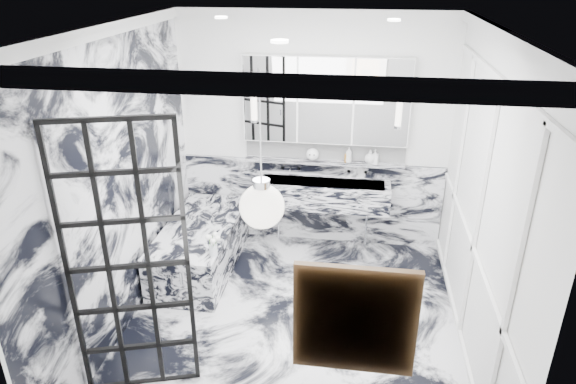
% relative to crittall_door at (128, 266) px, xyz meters
% --- Properties ---
extents(floor, '(3.60, 3.60, 0.00)m').
position_rel_crittall_door_xyz_m(floor, '(1.12, 0.92, -1.15)').
color(floor, silver).
rests_on(floor, ground).
extents(ceiling, '(3.60, 3.60, 0.00)m').
position_rel_crittall_door_xyz_m(ceiling, '(1.12, 0.92, 1.65)').
color(ceiling, white).
rests_on(ceiling, wall_back).
extents(wall_back, '(3.60, 0.00, 3.60)m').
position_rel_crittall_door_xyz_m(wall_back, '(1.12, 2.72, 0.25)').
color(wall_back, white).
rests_on(wall_back, floor).
extents(wall_front, '(3.60, 0.00, 3.60)m').
position_rel_crittall_door_xyz_m(wall_front, '(1.12, -0.88, 0.25)').
color(wall_front, white).
rests_on(wall_front, floor).
extents(wall_left, '(0.00, 3.60, 3.60)m').
position_rel_crittall_door_xyz_m(wall_left, '(-0.48, 0.92, 0.25)').
color(wall_left, white).
rests_on(wall_left, floor).
extents(wall_right, '(0.00, 3.60, 3.60)m').
position_rel_crittall_door_xyz_m(wall_right, '(2.72, 0.92, 0.25)').
color(wall_right, white).
rests_on(wall_right, floor).
extents(marble_clad_back, '(3.18, 0.05, 1.05)m').
position_rel_crittall_door_xyz_m(marble_clad_back, '(1.12, 2.70, -0.62)').
color(marble_clad_back, silver).
rests_on(marble_clad_back, floor).
extents(marble_clad_left, '(0.02, 3.56, 2.68)m').
position_rel_crittall_door_xyz_m(marble_clad_left, '(-0.47, 0.92, 0.19)').
color(marble_clad_left, silver).
rests_on(marble_clad_left, floor).
extents(panel_molding, '(0.03, 3.40, 2.30)m').
position_rel_crittall_door_xyz_m(panel_molding, '(2.70, 0.92, 0.15)').
color(panel_molding, white).
rests_on(panel_molding, floor).
extents(soap_bottle_a, '(0.10, 0.10, 0.19)m').
position_rel_crittall_door_xyz_m(soap_bottle_a, '(1.56, 2.63, 0.04)').
color(soap_bottle_a, '#8C5919').
rests_on(soap_bottle_a, ledge).
extents(soap_bottle_b, '(0.09, 0.09, 0.17)m').
position_rel_crittall_door_xyz_m(soap_bottle_b, '(1.87, 2.63, 0.03)').
color(soap_bottle_b, '#4C4C51').
rests_on(soap_bottle_b, ledge).
extents(soap_bottle_c, '(0.16, 0.16, 0.16)m').
position_rel_crittall_door_xyz_m(soap_bottle_c, '(1.81, 2.63, 0.02)').
color(soap_bottle_c, silver).
rests_on(soap_bottle_c, ledge).
extents(face_pot, '(0.15, 0.15, 0.15)m').
position_rel_crittall_door_xyz_m(face_pot, '(1.13, 2.63, 0.02)').
color(face_pot, white).
rests_on(face_pot, ledge).
extents(amber_bottle, '(0.04, 0.04, 0.10)m').
position_rel_crittall_door_xyz_m(amber_bottle, '(1.53, 2.63, -0.01)').
color(amber_bottle, '#8C5919').
rests_on(amber_bottle, ledge).
extents(flower_vase, '(0.08, 0.08, 0.12)m').
position_rel_crittall_door_xyz_m(flower_vase, '(0.28, 1.21, -0.54)').
color(flower_vase, silver).
rests_on(flower_vase, bathtub).
extents(crittall_door, '(0.85, 0.30, 2.30)m').
position_rel_crittall_door_xyz_m(crittall_door, '(0.00, 0.00, 0.00)').
color(crittall_door, black).
rests_on(crittall_door, floor).
extents(artwork, '(0.57, 0.05, 0.57)m').
position_rel_crittall_door_xyz_m(artwork, '(1.71, -0.84, 0.35)').
color(artwork, '#B58012').
rests_on(artwork, wall_front).
extents(pendant_light, '(0.27, 0.27, 0.27)m').
position_rel_crittall_door_xyz_m(pendant_light, '(1.13, -0.45, 0.80)').
color(pendant_light, white).
rests_on(pendant_light, ceiling).
extents(trough_sink, '(1.60, 0.45, 0.30)m').
position_rel_crittall_door_xyz_m(trough_sink, '(1.27, 2.48, -0.42)').
color(trough_sink, silver).
rests_on(trough_sink, wall_back).
extents(ledge, '(1.90, 0.14, 0.04)m').
position_rel_crittall_door_xyz_m(ledge, '(1.27, 2.64, -0.08)').
color(ledge, silver).
rests_on(ledge, wall_back).
extents(subway_tile, '(1.90, 0.03, 0.23)m').
position_rel_crittall_door_xyz_m(subway_tile, '(1.27, 2.70, 0.06)').
color(subway_tile, white).
rests_on(subway_tile, wall_back).
extents(mirror_cabinet, '(1.90, 0.16, 1.00)m').
position_rel_crittall_door_xyz_m(mirror_cabinet, '(1.27, 2.65, 0.67)').
color(mirror_cabinet, white).
rests_on(mirror_cabinet, wall_back).
extents(sconce_left, '(0.07, 0.07, 0.40)m').
position_rel_crittall_door_xyz_m(sconce_left, '(0.45, 2.55, 0.63)').
color(sconce_left, white).
rests_on(sconce_left, mirror_cabinet).
extents(sconce_right, '(0.07, 0.07, 0.40)m').
position_rel_crittall_door_xyz_m(sconce_right, '(2.09, 2.55, 0.63)').
color(sconce_right, white).
rests_on(sconce_right, mirror_cabinet).
extents(bathtub, '(0.75, 1.65, 0.55)m').
position_rel_crittall_door_xyz_m(bathtub, '(-0.06, 1.82, -0.87)').
color(bathtub, silver).
rests_on(bathtub, floor).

